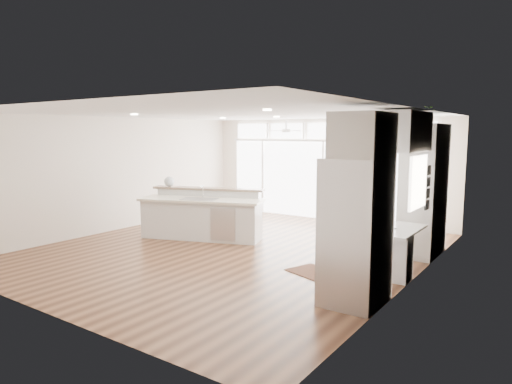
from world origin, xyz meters
The scene contains 24 objects.
floor centered at (0.00, 0.00, -0.01)m, with size 7.00×8.00×0.02m, color #432514.
ceiling centered at (0.00, 0.00, 2.70)m, with size 7.00×8.00×0.02m, color white.
wall_back centered at (0.00, 4.00, 1.35)m, with size 7.00×0.04×2.70m, color silver.
wall_front centered at (0.00, -4.00, 1.35)m, with size 7.00×0.04×2.70m, color silver.
wall_left centered at (-3.50, 0.00, 1.35)m, with size 0.04×8.00×2.70m, color silver.
wall_right centered at (3.50, 0.00, 1.35)m, with size 0.04×8.00×2.70m, color silver.
glass_wall centered at (0.00, 3.94, 1.05)m, with size 5.80×0.06×2.08m, color white.
transom_row centered at (0.00, 3.94, 2.38)m, with size 5.90×0.06×0.40m, color white.
desk_window centered at (3.46, 0.30, 1.55)m, with size 0.04×0.85×0.85m, color white.
ceiling_fan centered at (-0.50, 2.80, 2.48)m, with size 1.16×1.16×0.32m, color white.
recessed_lights centered at (0.00, 0.20, 2.68)m, with size 3.40×3.00×0.02m, color beige.
oven_cabinet centered at (3.17, 1.80, 1.25)m, with size 0.64×1.20×2.50m, color silver.
desk_nook centered at (3.13, 0.30, 0.38)m, with size 0.72×1.30×0.76m, color silver.
upper_cabinets centered at (3.17, 0.30, 2.35)m, with size 0.64×1.30×0.64m, color silver.
refrigerator centered at (3.11, -1.35, 1.00)m, with size 0.76×0.90×2.00m, color #B2B2B7.
fridge_cabinet centered at (3.17, -1.35, 2.30)m, with size 0.64×0.90×0.60m, color silver.
framed_photos centered at (3.46, 0.92, 1.40)m, with size 0.06×0.22×0.80m, color black.
kitchen_island centered at (-1.19, 0.35, 0.54)m, with size 2.73×1.03×1.09m, color silver.
rug centered at (2.04, -0.46, 0.01)m, with size 0.87×0.63×0.01m, color #321810.
office_chair centered at (2.43, 0.49, 0.56)m, with size 0.58×0.54×1.12m, color black.
fishbowl centered at (-2.22, 0.40, 1.20)m, with size 0.23×0.23×0.23m, color silver.
monitor centered at (3.05, 0.30, 0.96)m, with size 0.08×0.48×0.40m, color black.
keyboard centered at (2.88, 0.30, 0.77)m, with size 0.12×0.33×0.02m, color silver.
potted_plant centered at (3.17, 1.80, 2.62)m, with size 0.29×0.32×0.25m, color #39622A.
Camera 1 is at (5.45, -7.11, 2.34)m, focal length 32.00 mm.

